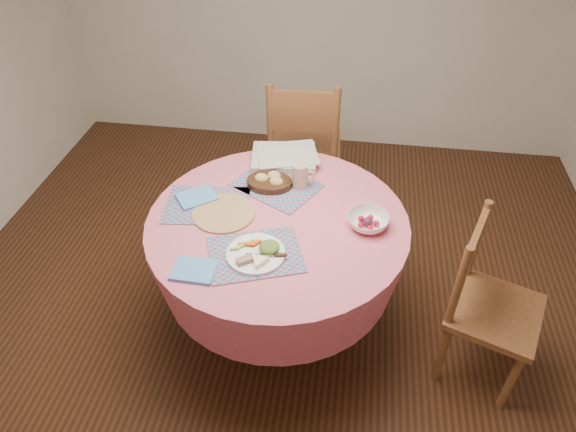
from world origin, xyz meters
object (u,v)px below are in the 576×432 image
chair_back (304,146)px  bread_bowl (270,181)px  chair_right (486,302)px  latte_mug (300,175)px  wicker_trivet (224,213)px  fruit_bowl (368,221)px  dining_table (278,250)px  dinner_plate (257,253)px

chair_back → bread_bowl: size_ratio=4.45×
chair_right → latte_mug: size_ratio=6.97×
bread_bowl → chair_back: bearing=83.4°
wicker_trivet → fruit_bowl: fruit_bowl is taller
dining_table → dinner_plate: (-0.05, -0.26, 0.22)m
latte_mug → fruit_bowl: 0.44m
bread_bowl → latte_mug: (0.15, 0.02, 0.04)m
latte_mug → chair_right: bearing=-22.8°
bread_bowl → latte_mug: 0.16m
wicker_trivet → latte_mug: bearing=39.0°
chair_back → dinner_plate: (-0.05, -1.26, 0.24)m
latte_mug → dining_table: bearing=-104.7°
latte_mug → fruit_bowl: latte_mug is taller
dinner_plate → bread_bowl: 0.52m
wicker_trivet → latte_mug: (0.33, 0.27, 0.06)m
chair_right → bread_bowl: chair_right is taller
dining_table → wicker_trivet: 0.33m
bread_bowl → fruit_bowl: (0.50, -0.24, -0.00)m
dinner_plate → latte_mug: size_ratio=1.99×
dinner_plate → latte_mug: latte_mug is taller
chair_back → dinner_plate: 1.28m
chair_back → latte_mug: 0.78m
wicker_trivet → latte_mug: size_ratio=2.33×
chair_right → chair_back: (-1.00, 1.12, 0.07)m
wicker_trivet → fruit_bowl: bearing=0.7°
latte_mug → fruit_bowl: bearing=-37.0°
chair_right → chair_back: size_ratio=0.88×
chair_back → fruit_bowl: chair_back is taller
dining_table → fruit_bowl: (0.42, 0.02, 0.22)m
chair_right → fruit_bowl: bearing=98.0°
chair_back → bread_bowl: (-0.09, -0.75, 0.25)m
dining_table → latte_mug: (0.07, 0.28, 0.26)m
chair_back → wicker_trivet: 1.05m
dining_table → latte_mug: 0.39m
bread_bowl → wicker_trivet: bearing=-125.5°
dining_table → chair_back: 1.00m
dining_table → chair_back: (0.01, 1.00, -0.02)m
bread_bowl → fruit_bowl: 0.56m
bread_bowl → latte_mug: latte_mug is taller
dining_table → fruit_bowl: fruit_bowl is taller
chair_back → dining_table: bearing=86.4°
dining_table → dinner_plate: 0.34m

